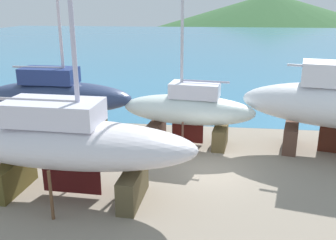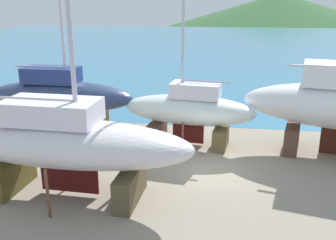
{
  "view_description": "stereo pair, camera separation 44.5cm",
  "coord_description": "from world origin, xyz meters",
  "px_view_note": "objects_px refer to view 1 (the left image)",
  "views": [
    {
      "loc": [
        -0.06,
        -16.33,
        7.6
      ],
      "look_at": [
        -2.27,
        1.76,
        1.87
      ],
      "focal_mm": 39.91,
      "sensor_mm": 36.0,
      "label": 1
    },
    {
      "loc": [
        0.38,
        -16.27,
        7.6
      ],
      "look_at": [
        -2.27,
        1.76,
        1.87
      ],
      "focal_mm": 39.91,
      "sensor_mm": 36.0,
      "label": 2
    }
  ],
  "objects_px": {
    "worker": "(62,130)",
    "sailboat_far_slipway": "(188,110)",
    "sailboat_small_center": "(58,96)",
    "sailboat_large_starboard": "(67,142)"
  },
  "relations": [
    {
      "from": "sailboat_large_starboard",
      "to": "sailboat_small_center",
      "type": "xyz_separation_m",
      "value": [
        -3.34,
        7.06,
        0.02
      ]
    },
    {
      "from": "sailboat_far_slipway",
      "to": "worker",
      "type": "xyz_separation_m",
      "value": [
        -6.95,
        -0.98,
        -1.14
      ]
    },
    {
      "from": "sailboat_small_center",
      "to": "worker",
      "type": "bearing_deg",
      "value": -63.11
    },
    {
      "from": "sailboat_large_starboard",
      "to": "sailboat_far_slipway",
      "type": "height_order",
      "value": "sailboat_large_starboard"
    },
    {
      "from": "sailboat_far_slipway",
      "to": "worker",
      "type": "bearing_deg",
      "value": 15.17
    },
    {
      "from": "sailboat_large_starboard",
      "to": "sailboat_far_slipway",
      "type": "xyz_separation_m",
      "value": [
        4.34,
        6.49,
        -0.35
      ]
    },
    {
      "from": "sailboat_small_center",
      "to": "sailboat_far_slipway",
      "type": "relative_size",
      "value": 1.25
    },
    {
      "from": "worker",
      "to": "sailboat_far_slipway",
      "type": "bearing_deg",
      "value": 176.81
    },
    {
      "from": "sailboat_small_center",
      "to": "worker",
      "type": "height_order",
      "value": "sailboat_small_center"
    },
    {
      "from": "sailboat_small_center",
      "to": "worker",
      "type": "xyz_separation_m",
      "value": [
        0.74,
        -1.55,
        -1.51
      ]
    }
  ]
}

